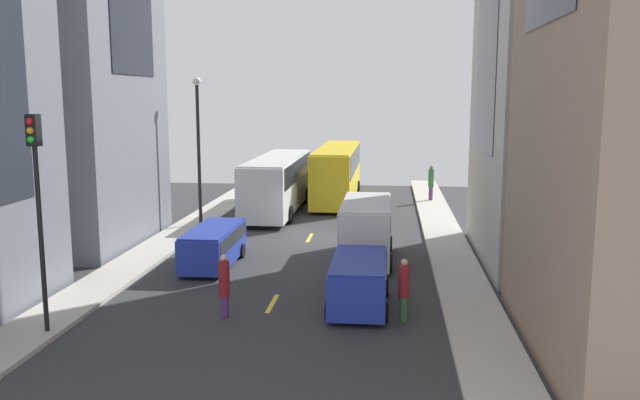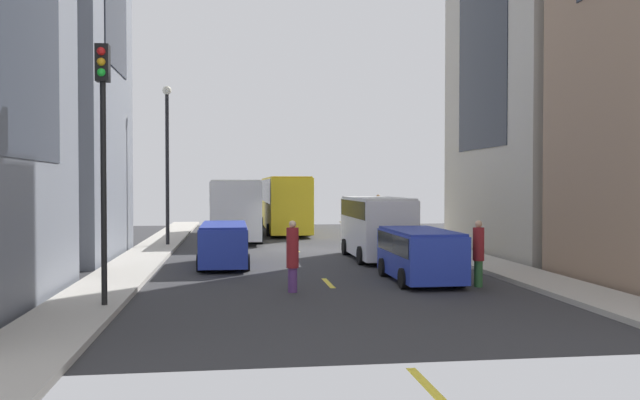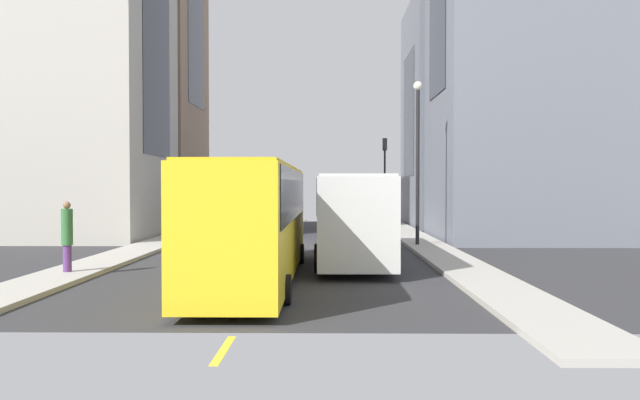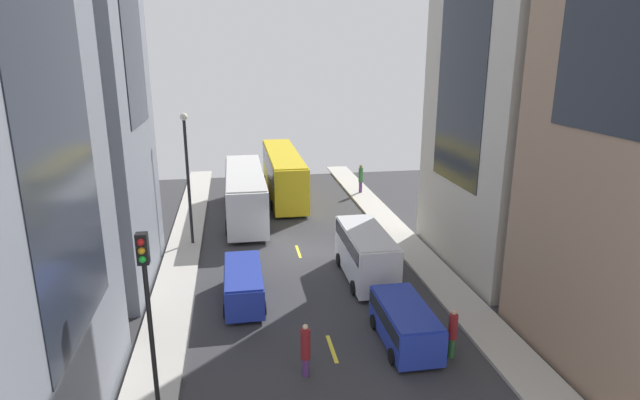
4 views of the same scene
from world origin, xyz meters
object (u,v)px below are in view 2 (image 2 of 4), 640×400
object	(u,v)px
city_bus_white	(236,204)
car_blue_1	(224,241)
traffic_light_near_corner	(103,126)
pedestrian_walking_far	(293,255)
pedestrian_crossing_mid	(478,252)
delivery_van_white	(377,223)
car_blue_0	(420,251)
streetcar_yellow	(284,200)
pedestrian_crossing_near	(378,210)

from	to	relation	value
city_bus_white	car_blue_1	size ratio (longest dim) A/B	2.49
city_bus_white	traffic_light_near_corner	bearing A→B (deg)	-98.66
traffic_light_near_corner	pedestrian_walking_far	bearing A→B (deg)	23.85
pedestrian_crossing_mid	pedestrian_walking_far	size ratio (longest dim) A/B	0.98
delivery_van_white	car_blue_0	bearing A→B (deg)	-90.08
streetcar_yellow	car_blue_1	distance (m)	18.76
city_bus_white	pedestrian_crossing_near	size ratio (longest dim) A/B	5.13
city_bus_white	traffic_light_near_corner	xyz separation A→B (m)	(-3.27, -21.46, 2.52)
car_blue_0	pedestrian_crossing_near	size ratio (longest dim) A/B	1.84
car_blue_0	pedestrian_crossing_near	distance (m)	22.74
delivery_van_white	car_blue_0	xyz separation A→B (m)	(-0.01, -6.32, -0.53)
delivery_van_white	car_blue_0	world-z (taller)	delivery_van_white
city_bus_white	traffic_light_near_corner	size ratio (longest dim) A/B	1.87
pedestrian_crossing_mid	car_blue_1	bearing A→B (deg)	37.44
delivery_van_white	car_blue_1	bearing A→B (deg)	-166.26
city_bus_white	delivery_van_white	world-z (taller)	city_bus_white
streetcar_yellow	delivery_van_white	xyz separation A→B (m)	(2.57, -16.82, -0.61)
delivery_van_white	pedestrian_crossing_mid	world-z (taller)	delivery_van_white
pedestrian_crossing_near	pedestrian_walking_far	xyz separation A→B (m)	(-7.95, -23.91, -0.30)
pedestrian_crossing_near	city_bus_white	bearing A→B (deg)	170.97
car_blue_0	pedestrian_crossing_mid	xyz separation A→B (m)	(1.46, -1.25, 0.09)
streetcar_yellow	car_blue_0	world-z (taller)	streetcar_yellow
car_blue_1	delivery_van_white	bearing A→B (deg)	13.74
streetcar_yellow	pedestrian_walking_far	size ratio (longest dim) A/B	6.36
city_bus_white	pedestrian_crossing_mid	distance (m)	20.44
streetcar_yellow	pedestrian_crossing_mid	distance (m)	24.74
pedestrian_crossing_mid	pedestrian_walking_far	world-z (taller)	pedestrian_walking_far
car_blue_0	pedestrian_walking_far	bearing A→B (deg)	-160.62
city_bus_white	traffic_light_near_corner	distance (m)	21.86
pedestrian_crossing_near	traffic_light_near_corner	distance (m)	29.18
car_blue_1	pedestrian_crossing_mid	distance (m)	9.80
city_bus_white	streetcar_yellow	world-z (taller)	streetcar_yellow
streetcar_yellow	car_blue_0	distance (m)	23.31
car_blue_1	pedestrian_crossing_mid	size ratio (longest dim) A/B	2.36
pedestrian_walking_far	delivery_van_white	bearing A→B (deg)	-121.38
delivery_van_white	pedestrian_walking_far	distance (m)	8.88
traffic_light_near_corner	pedestrian_crossing_mid	bearing A→B (deg)	12.71
streetcar_yellow	pedestrian_crossing_mid	xyz separation A→B (m)	(4.02, -24.39, -1.05)
city_bus_white	pedestrian_walking_far	bearing A→B (deg)	-85.39
car_blue_1	traffic_light_near_corner	world-z (taller)	traffic_light_near_corner
car_blue_0	pedestrian_crossing_mid	world-z (taller)	pedestrian_crossing_mid
streetcar_yellow	traffic_light_near_corner	xyz separation A→B (m)	(-6.48, -26.76, 2.41)
pedestrian_crossing_near	traffic_light_near_corner	size ratio (longest dim) A/B	0.36
city_bus_white	delivery_van_white	distance (m)	12.90
car_blue_0	car_blue_1	distance (m)	7.88
city_bus_white	pedestrian_walking_far	xyz separation A→B (m)	(1.56, -19.33, -0.92)
pedestrian_walking_far	traffic_light_near_corner	size ratio (longest dim) A/B	0.33
car_blue_1	traffic_light_near_corner	bearing A→B (deg)	-108.30
car_blue_0	delivery_van_white	bearing A→B (deg)	89.92
streetcar_yellow	traffic_light_near_corner	bearing A→B (deg)	-103.61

